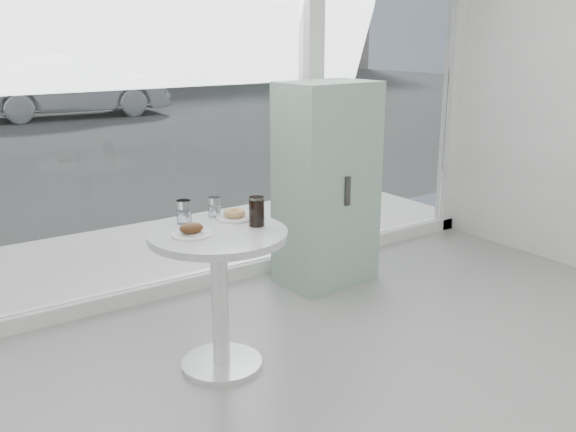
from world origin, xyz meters
TOP-DOWN VIEW (x-y plane):
  - storefront at (0.07, 3.00)m, footprint 5.00×0.14m
  - main_table at (-0.50, 1.90)m, footprint 0.72×0.72m
  - patio_deck at (0.00, 3.80)m, footprint 5.60×1.60m
  - mint_cabinet at (0.74, 2.59)m, footprint 0.69×0.49m
  - car_silver at (2.08, 13.18)m, footprint 4.02×1.57m
  - plate_fritter at (-0.64, 1.91)m, footprint 0.20×0.20m
  - plate_donut at (-0.31, 2.05)m, footprint 0.20×0.20m
  - water_tumbler_a at (-0.58, 2.13)m, footprint 0.08×0.08m
  - water_tumbler_b at (-0.38, 2.15)m, footprint 0.07×0.07m
  - cola_glass at (-0.28, 1.87)m, footprint 0.08×0.08m

SIDE VIEW (x-z plane):
  - patio_deck at x=0.00m, z-range 0.00..0.05m
  - main_table at x=-0.50m, z-range 0.17..0.94m
  - car_silver at x=2.08m, z-range 0.00..1.30m
  - mint_cabinet at x=0.74m, z-range 0.00..1.43m
  - plate_donut at x=-0.31m, z-range 0.76..0.82m
  - plate_fritter at x=-0.64m, z-range 0.76..0.83m
  - water_tumbler_b at x=-0.38m, z-range 0.76..0.87m
  - water_tumbler_a at x=-0.58m, z-range 0.76..0.89m
  - cola_glass at x=-0.28m, z-range 0.77..0.92m
  - storefront at x=0.07m, z-range 0.21..3.21m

